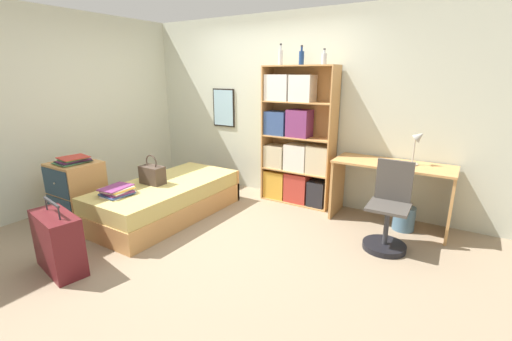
{
  "coord_description": "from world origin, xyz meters",
  "views": [
    {
      "loc": [
        2.47,
        -2.9,
        1.79
      ],
      "look_at": [
        0.55,
        0.19,
        0.75
      ],
      "focal_mm": 24.0,
      "sensor_mm": 36.0,
      "label": 1
    }
  ],
  "objects": [
    {
      "name": "ground_plane",
      "position": [
        0.0,
        0.0,
        0.0
      ],
      "size": [
        14.0,
        14.0,
        0.0
      ],
      "primitive_type": "plane",
      "color": "gray"
    },
    {
      "name": "suitcase",
      "position": [
        -0.59,
        -1.44,
        0.28
      ],
      "size": [
        0.64,
        0.37,
        0.69
      ],
      "color": "#5B191E",
      "rests_on": "ground_plane"
    },
    {
      "name": "bottle_clear",
      "position": [
        0.83,
        1.33,
        1.96
      ],
      "size": [
        0.07,
        0.07,
        0.19
      ],
      "color": "#B7BCC1",
      "rests_on": "bookcase"
    },
    {
      "name": "magazine_pile_on_dresser",
      "position": [
        -1.52,
        -0.67,
        0.78
      ],
      "size": [
        0.34,
        0.4,
        0.08
      ],
      "color": "#99894C",
      "rests_on": "dresser"
    },
    {
      "name": "desk_lamp",
      "position": [
        2.02,
        1.29,
        1.05
      ],
      "size": [
        0.18,
        0.13,
        0.41
      ],
      "color": "#ADA89E",
      "rests_on": "desk"
    },
    {
      "name": "book_stack_on_bed",
      "position": [
        -0.82,
        -0.61,
        0.49
      ],
      "size": [
        0.33,
        0.37,
        0.09
      ],
      "color": "silver",
      "rests_on": "bed"
    },
    {
      "name": "waste_bin",
      "position": [
        1.99,
        1.19,
        0.14
      ],
      "size": [
        0.25,
        0.25,
        0.28
      ],
      "color": "slate",
      "rests_on": "ground_plane"
    },
    {
      "name": "bookcase",
      "position": [
        0.47,
        1.34,
        0.83
      ],
      "size": [
        1.0,
        0.33,
        1.89
      ],
      "color": "tan",
      "rests_on": "ground_plane"
    },
    {
      "name": "wall_back",
      "position": [
        -0.0,
        1.56,
        1.3
      ],
      "size": [
        10.0,
        0.09,
        2.6
      ],
      "color": "beige",
      "rests_on": "ground_plane"
    },
    {
      "name": "desk_chair",
      "position": [
        1.9,
        0.63,
        0.31
      ],
      "size": [
        0.44,
        0.44,
        0.92
      ],
      "color": "black",
      "rests_on": "ground_plane"
    },
    {
      "name": "bottle_green",
      "position": [
        0.19,
        1.39,
        2.0
      ],
      "size": [
        0.06,
        0.06,
        0.28
      ],
      "color": "#B7BCC1",
      "rests_on": "bookcase"
    },
    {
      "name": "desk",
      "position": [
        1.79,
        1.24,
        0.55
      ],
      "size": [
        1.34,
        0.54,
        0.77
      ],
      "color": "tan",
      "rests_on": "ground_plane"
    },
    {
      "name": "bed",
      "position": [
        -0.7,
        0.02,
        0.22
      ],
      "size": [
        0.95,
        1.93,
        0.45
      ],
      "color": "tan",
      "rests_on": "ground_plane"
    },
    {
      "name": "wall_left",
      "position": [
        -2.18,
        0.0,
        1.3
      ],
      "size": [
        0.06,
        10.0,
        2.6
      ],
      "color": "beige",
      "rests_on": "ground_plane"
    },
    {
      "name": "dresser",
      "position": [
        -1.55,
        -0.66,
        0.37
      ],
      "size": [
        0.55,
        0.52,
        0.74
      ],
      "color": "tan",
      "rests_on": "ground_plane"
    },
    {
      "name": "handbag",
      "position": [
        -0.8,
        -0.1,
        0.57
      ],
      "size": [
        0.31,
        0.17,
        0.37
      ],
      "color": "#47382D",
      "rests_on": "bed"
    },
    {
      "name": "bottle_brown",
      "position": [
        0.5,
        1.39,
        1.99
      ],
      "size": [
        0.07,
        0.07,
        0.25
      ],
      "color": "navy",
      "rests_on": "bookcase"
    }
  ]
}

